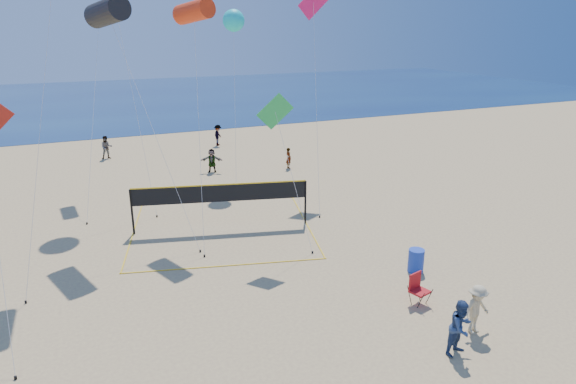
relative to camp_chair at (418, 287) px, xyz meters
name	(u,v)px	position (x,y,z in m)	size (l,w,h in m)	color
ocean	(106,100)	(-5.89, 58.58, -0.64)	(140.00, 50.00, 0.03)	navy
bystander_a	(461,328)	(-0.64, -2.94, 0.24)	(0.87, 0.68, 1.79)	navy
bystander_b	(477,309)	(0.60, -2.26, 0.19)	(1.09, 0.63, 1.69)	tan
far_person_1	(212,161)	(-2.20, 19.61, 0.15)	(1.48, 0.47, 1.59)	gray
far_person_2	(289,158)	(2.93, 18.42, 0.07)	(0.53, 0.35, 1.45)	gray
far_person_3	(107,147)	(-8.41, 26.19, 0.21)	(0.83, 0.65, 1.71)	gray
far_person_4	(218,135)	(0.39, 27.19, 0.20)	(1.10, 0.63, 1.70)	gray
camp_chair	(418,287)	(0.00, 0.00, 0.00)	(0.75, 0.87, 1.27)	red
trash_barrel	(416,261)	(1.49, 2.07, -0.17)	(0.64, 0.64, 0.96)	#1C3DB6
volleyball_net	(221,198)	(-4.45, 9.62, 0.90)	(10.33, 10.22, 2.29)	black
kite_1	(107,12)	(-8.58, 11.76, 9.40)	(3.48, 5.84, 10.75)	black
kite_2	(194,12)	(-4.85, 11.32, 9.44)	(2.10, 5.75, 10.70)	red
kite_4	(277,119)	(-2.71, 6.59, 5.16)	(1.97, 1.63, 6.89)	green
kite_5	(314,12)	(2.89, 14.73, 9.57)	(3.38, 6.16, 11.69)	#F51A67
kite_7	(234,21)	(-0.87, 17.98, 9.10)	(2.18, 4.46, 10.41)	#17D9D9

